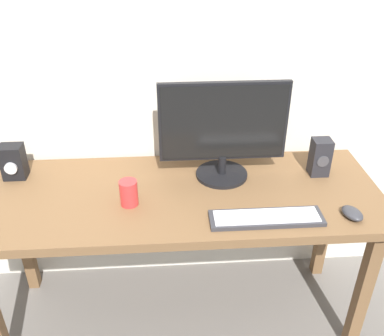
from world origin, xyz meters
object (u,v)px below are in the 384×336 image
(desk, at_px, (178,207))
(coffee_mug, at_px, (129,193))
(mouse, at_px, (352,213))
(monitor, at_px, (223,130))
(speaker_right, at_px, (320,157))
(audio_controller, at_px, (13,162))
(keyboard_primary, at_px, (266,218))

(desk, bearing_deg, coffee_mug, -160.69)
(mouse, distance_m, coffee_mug, 0.90)
(coffee_mug, bearing_deg, monitor, 26.33)
(speaker_right, distance_m, coffee_mug, 0.87)
(audio_controller, height_order, coffee_mug, audio_controller)
(monitor, xyz_separation_m, keyboard_primary, (0.13, -0.35, -0.22))
(desk, height_order, coffee_mug, coffee_mug)
(keyboard_primary, height_order, speaker_right, speaker_right)
(monitor, height_order, coffee_mug, monitor)
(desk, distance_m, coffee_mug, 0.25)
(keyboard_primary, distance_m, speaker_right, 0.46)
(coffee_mug, bearing_deg, desk, 19.31)
(keyboard_primary, height_order, coffee_mug, coffee_mug)
(monitor, bearing_deg, audio_controller, 177.25)
(desk, bearing_deg, audio_controller, 166.39)
(keyboard_primary, relative_size, speaker_right, 2.57)
(audio_controller, bearing_deg, mouse, -15.64)
(mouse, bearing_deg, speaker_right, 79.54)
(desk, height_order, mouse, mouse)
(audio_controller, relative_size, coffee_mug, 1.45)
(desk, xyz_separation_m, monitor, (0.21, 0.13, 0.31))
(coffee_mug, bearing_deg, audio_controller, 154.86)
(speaker_right, xyz_separation_m, audio_controller, (-1.38, 0.06, -0.01))
(desk, relative_size, audio_controller, 11.07)
(mouse, xyz_separation_m, coffee_mug, (-0.88, 0.15, 0.04))
(desk, distance_m, mouse, 0.72)
(desk, bearing_deg, speaker_right, 9.72)
(mouse, xyz_separation_m, audio_controller, (-1.41, 0.39, 0.06))
(desk, bearing_deg, monitor, 32.46)
(desk, xyz_separation_m, coffee_mug, (-0.20, -0.07, 0.13))
(mouse, bearing_deg, keyboard_primary, 163.70)
(monitor, distance_m, speaker_right, 0.47)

